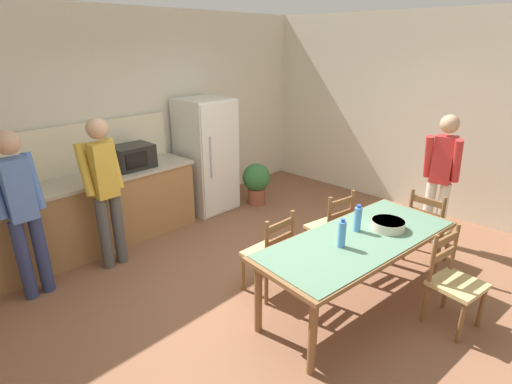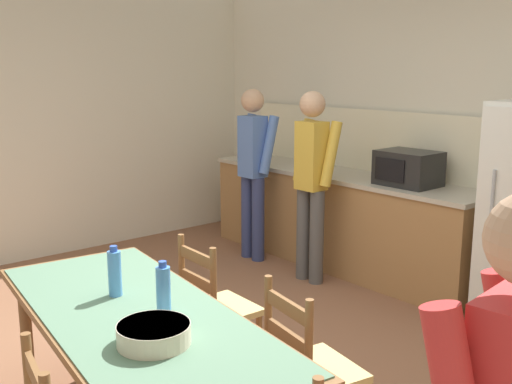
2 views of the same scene
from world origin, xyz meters
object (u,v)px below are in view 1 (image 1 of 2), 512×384
at_px(chair_side_far_right, 330,228).
at_px(person_at_counter, 105,186).
at_px(chair_side_near_right, 453,281).
at_px(bottle_off_centre, 358,219).
at_px(microwave, 132,157).
at_px(chair_side_far_left, 270,254).
at_px(potted_plant, 256,181).
at_px(refrigerator, 206,156).
at_px(chair_head_end, 428,228).
at_px(person_at_sink, 21,208).
at_px(bottle_near_centre, 342,234).
at_px(serving_bowl, 388,224).
at_px(person_by_table, 441,174).
at_px(dining_table, 358,245).

xyz_separation_m(chair_side_far_right, person_at_counter, (-1.78, 1.80, 0.53)).
bearing_deg(chair_side_near_right, bottle_off_centre, 117.60).
relative_size(microwave, chair_side_far_left, 0.55).
distance_m(chair_side_far_right, potted_plant, 2.01).
relative_size(refrigerator, chair_head_end, 1.87).
xyz_separation_m(chair_side_far_right, person_at_sink, (-2.62, 1.82, 0.53)).
height_order(bottle_near_centre, person_at_sink, person_at_sink).
relative_size(refrigerator, bottle_near_centre, 6.30).
xyz_separation_m(chair_side_near_right, chair_head_end, (0.95, 0.61, 0.00)).
relative_size(serving_bowl, person_at_counter, 0.18).
bearing_deg(person_by_table, potted_plant, -82.35).
distance_m(bottle_off_centre, serving_bowl, 0.32).
bearing_deg(person_by_table, microwave, -56.59).
xyz_separation_m(serving_bowl, person_at_counter, (-1.59, 2.57, 0.17)).
bearing_deg(dining_table, refrigerator, 77.95).
relative_size(bottle_off_centre, chair_head_end, 0.30).
relative_size(microwave, serving_bowl, 1.56).
bearing_deg(bottle_near_centre, person_at_sink, 126.39).
bearing_deg(person_at_sink, bottle_near_centre, -143.61).
distance_m(chair_side_far_right, person_by_table, 1.59).
height_order(bottle_off_centre, person_at_sink, person_at_sink).
bearing_deg(serving_bowl, person_at_counter, 121.70).
bearing_deg(serving_bowl, bottle_off_centre, 140.60).
height_order(chair_side_far_left, potted_plant, chair_side_far_left).
height_order(microwave, potted_plant, microwave).
xyz_separation_m(microwave, person_by_table, (2.47, -3.00, -0.14)).
bearing_deg(bottle_off_centre, chair_head_end, -11.67).
bearing_deg(chair_side_near_right, dining_table, 126.95).
height_order(dining_table, person_at_counter, person_at_counter).
bearing_deg(person_by_table, chair_side_far_right, -32.89).
height_order(bottle_off_centre, chair_side_far_right, bottle_off_centre).
distance_m(dining_table, person_by_table, 1.91).
bearing_deg(person_at_sink, microwave, -71.54).
bearing_deg(refrigerator, person_at_sink, -169.92).
relative_size(chair_side_far_left, person_by_table, 0.55).
xyz_separation_m(serving_bowl, chair_side_far_right, (0.19, 0.76, -0.37)).
distance_m(refrigerator, person_by_table, 3.24).
height_order(chair_head_end, chair_side_far_right, same).
bearing_deg(chair_side_near_right, bottle_near_centre, 139.25).
xyz_separation_m(serving_bowl, person_by_table, (1.54, 0.08, 0.13)).
relative_size(serving_bowl, chair_side_far_left, 0.35).
bearing_deg(microwave, bottle_near_centre, -83.96).
bearing_deg(chair_side_far_left, chair_side_far_right, 175.83).
bearing_deg(dining_table, person_by_table, -0.75).
distance_m(serving_bowl, chair_side_far_left, 1.20).
bearing_deg(chair_side_far_right, person_at_sink, -24.52).
distance_m(microwave, bottle_near_centre, 2.97).
bearing_deg(person_at_sink, chair_side_near_right, -142.88).
bearing_deg(chair_side_far_right, potted_plant, -100.74).
bearing_deg(serving_bowl, bottle_near_centre, 167.61).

